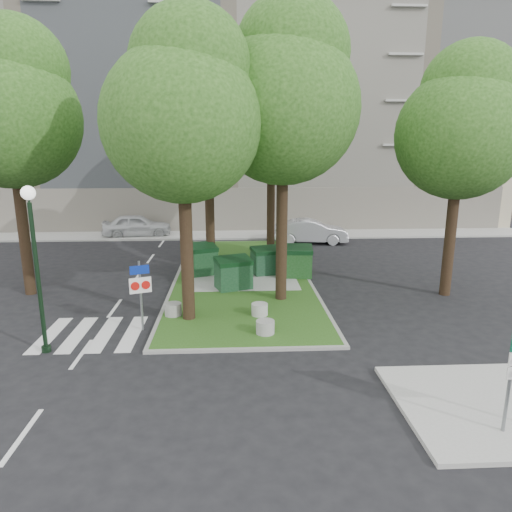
{
  "coord_description": "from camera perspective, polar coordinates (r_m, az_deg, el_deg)",
  "views": [
    {
      "loc": [
        0.1,
        -12.91,
        6.08
      ],
      "look_at": [
        0.97,
        4.03,
        2.0
      ],
      "focal_mm": 32.0,
      "sensor_mm": 36.0,
      "label": 1
    }
  ],
  "objects": [
    {
      "name": "apartment_building",
      "position": [
        38.96,
        -3.23,
        16.34
      ],
      "size": [
        41.0,
        12.0,
        16.0
      ],
      "primitive_type": "cube",
      "color": "#BFB68F",
      "rests_on": "ground"
    },
    {
      "name": "litter_bin",
      "position": [
        22.36,
        5.11,
        -1.01
      ],
      "size": [
        0.42,
        0.42,
        0.74
      ],
      "primitive_type": "cylinder",
      "color": "#CBD819",
      "rests_on": "median_island"
    },
    {
      "name": "bollard_left",
      "position": [
        16.9,
        -10.31,
        -6.56
      ],
      "size": [
        0.62,
        0.62,
        0.44
      ],
      "primitive_type": "cylinder",
      "color": "gray",
      "rests_on": "median_island"
    },
    {
      "name": "dumpster_b",
      "position": [
        19.6,
        -2.84,
        -2.16
      ],
      "size": [
        1.76,
        1.48,
        1.39
      ],
      "rotation": [
        0.0,
        0.0,
        0.34
      ],
      "color": "#0F351A",
      "rests_on": "median_island"
    },
    {
      "name": "tree_median_near_right",
      "position": [
        17.68,
        3.75,
        19.68
      ],
      "size": [
        5.6,
        5.6,
        11.46
      ],
      "color": "black",
      "rests_on": "ground"
    },
    {
      "name": "tree_street_right",
      "position": [
        20.11,
        24.48,
        14.93
      ],
      "size": [
        5.0,
        5.0,
        10.06
      ],
      "color": "black",
      "rests_on": "ground"
    },
    {
      "name": "median_island",
      "position": [
        21.76,
        -1.78,
        -2.54
      ],
      "size": [
        6.0,
        16.0,
        0.12
      ],
      "primitive_type": "cube",
      "color": "#284E16",
      "rests_on": "ground"
    },
    {
      "name": "dumpster_d",
      "position": [
        21.47,
        4.91,
        -0.68
      ],
      "size": [
        1.69,
        1.27,
        1.48
      ],
      "rotation": [
        0.0,
        0.0,
        -0.1
      ],
      "color": "#133E13",
      "rests_on": "median_island"
    },
    {
      "name": "car_silver",
      "position": [
        29.56,
        6.86,
        3.08
      ],
      "size": [
        4.8,
        2.01,
        1.54
      ],
      "primitive_type": "imported",
      "rotation": [
        0.0,
        0.0,
        1.49
      ],
      "color": "#ADAFB6",
      "rests_on": "ground"
    },
    {
      "name": "street_lamp",
      "position": [
        14.62,
        -25.92,
        0.6
      ],
      "size": [
        0.4,
        0.4,
        5.02
      ],
      "color": "black",
      "rests_on": "ground"
    },
    {
      "name": "tree_median_mid",
      "position": [
        22.01,
        -5.8,
        15.8
      ],
      "size": [
        4.8,
        4.8,
        9.99
      ],
      "color": "black",
      "rests_on": "ground"
    },
    {
      "name": "dumpster_c",
      "position": [
        21.85,
        1.34,
        -0.6
      ],
      "size": [
        1.63,
        1.34,
        1.31
      ],
      "rotation": [
        0.0,
        0.0,
        0.29
      ],
      "color": "#10361D",
      "rests_on": "median_island"
    },
    {
      "name": "tree_street_left",
      "position": [
        20.85,
        -28.27,
        16.31
      ],
      "size": [
        5.4,
        5.4,
        11.0
      ],
      "color": "black",
      "rests_on": "ground"
    },
    {
      "name": "median_kerb",
      "position": [
        21.77,
        -1.78,
        -2.56
      ],
      "size": [
        6.3,
        16.3,
        0.1
      ],
      "primitive_type": "cube",
      "color": "gray",
      "rests_on": "ground"
    },
    {
      "name": "car_white",
      "position": [
        32.51,
        -14.65,
        3.72
      ],
      "size": [
        4.82,
        2.43,
        1.57
      ],
      "primitive_type": "imported",
      "rotation": [
        0.0,
        0.0,
        1.7
      ],
      "color": "silver",
      "rests_on": "ground"
    },
    {
      "name": "building_sidewalk",
      "position": [
        31.98,
        -3.08,
        2.66
      ],
      "size": [
        42.0,
        3.0,
        0.12
      ],
      "primitive_type": "cube",
      "color": "#999993",
      "rests_on": "ground"
    },
    {
      "name": "traffic_sign_pole",
      "position": [
        15.68,
        -14.26,
        -3.7
      ],
      "size": [
        0.7,
        0.28,
        2.42
      ],
      "rotation": [
        0.0,
        0.0,
        0.35
      ],
      "color": "slate",
      "rests_on": "ground"
    },
    {
      "name": "sidewalk_corner",
      "position": [
        12.88,
        28.53,
        -16.14
      ],
      "size": [
        5.0,
        4.0,
        0.12
      ],
      "primitive_type": "cube",
      "color": "#999993",
      "rests_on": "ground"
    },
    {
      "name": "bollard_mid",
      "position": [
        15.09,
        1.16,
        -8.86
      ],
      "size": [
        0.61,
        0.61,
        0.43
      ],
      "primitive_type": "cylinder",
      "color": "gray",
      "rests_on": "median_island"
    },
    {
      "name": "tree_median_far",
      "position": [
        25.16,
        2.16,
        18.63
      ],
      "size": [
        5.8,
        5.8,
        11.93
      ],
      "color": "black",
      "rests_on": "ground"
    },
    {
      "name": "ground",
      "position": [
        14.27,
        -3.13,
        -11.72
      ],
      "size": [
        120.0,
        120.0,
        0.0
      ],
      "primitive_type": "plane",
      "color": "black",
      "rests_on": "ground"
    },
    {
      "name": "dumpster_a",
      "position": [
        21.85,
        -7.06,
        -0.48
      ],
      "size": [
        1.88,
        1.6,
        1.48
      ],
      "rotation": [
        0.0,
        0.0,
        0.35
      ],
      "color": "#0F3818",
      "rests_on": "median_island"
    },
    {
      "name": "tree_median_near_left",
      "position": [
        15.59,
        -8.94,
        17.92
      ],
      "size": [
        5.2,
        5.2,
        10.53
      ],
      "color": "black",
      "rests_on": "ground"
    },
    {
      "name": "bollard_right",
      "position": [
        16.65,
        0.45,
        -6.67
      ],
      "size": [
        0.59,
        0.59,
        0.42
      ],
      "primitive_type": "cylinder",
      "color": "#A8A8A2",
      "rests_on": "median_island"
    },
    {
      "name": "zebra_crossing",
      "position": [
        16.11,
        -16.76,
        -9.24
      ],
      "size": [
        5.0,
        3.0,
        0.01
      ],
      "primitive_type": "cube",
      "color": "silver",
      "rests_on": "ground"
    }
  ]
}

